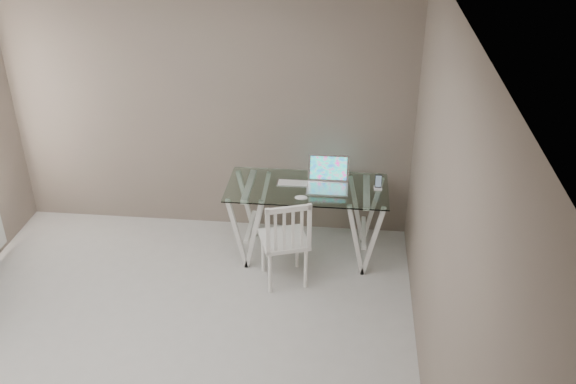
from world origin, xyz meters
name	(u,v)px	position (x,y,z in m)	size (l,w,h in m)	color
room	(121,173)	(-0.06, 0.02, 1.72)	(4.50, 4.52, 2.71)	#AFADA8
desk	(307,220)	(1.01, 1.74, 0.38)	(1.50, 0.70, 0.75)	silver
chair	(286,239)	(0.86, 1.24, 0.49)	(0.51, 0.51, 0.89)	white
laptop	(328,180)	(1.20, 1.79, 0.81)	(0.38, 0.34, 0.26)	#BAB9BE
keyboard	(294,183)	(0.88, 1.80, 0.75)	(0.31, 0.13, 0.01)	silver
mouse	(301,198)	(0.98, 1.50, 0.76)	(0.12, 0.07, 0.04)	white
phone_dock	(378,185)	(1.67, 1.77, 0.78)	(0.08, 0.08, 0.14)	white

